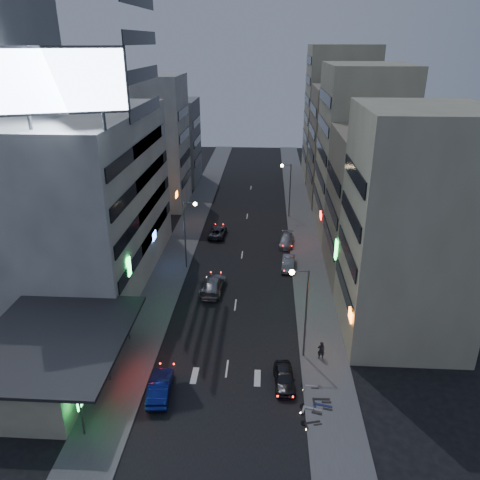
# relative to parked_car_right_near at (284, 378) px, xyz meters

# --- Properties ---
(ground) EXTENTS (180.00, 180.00, 0.00)m
(ground) POSITION_rel_parked_car_right_near_xyz_m (-4.58, -2.37, -0.65)
(ground) COLOR black
(ground) RESTS_ON ground
(sidewalk_left) EXTENTS (4.00, 120.00, 0.12)m
(sidewalk_left) POSITION_rel_parked_car_right_near_xyz_m (-12.58, 27.63, -0.59)
(sidewalk_left) COLOR #4C4C4F
(sidewalk_left) RESTS_ON ground
(sidewalk_right) EXTENTS (4.00, 120.00, 0.12)m
(sidewalk_right) POSITION_rel_parked_car_right_near_xyz_m (3.42, 27.63, -0.59)
(sidewalk_right) COLOR #4C4C4F
(sidewalk_right) RESTS_ON ground
(food_court) EXTENTS (11.00, 13.00, 3.88)m
(food_court) POSITION_rel_parked_car_right_near_xyz_m (-18.48, -0.37, 1.33)
(food_court) COLOR #B5B08E
(food_court) RESTS_ON ground
(white_building) EXTENTS (14.00, 24.00, 18.00)m
(white_building) POSITION_rel_parked_car_right_near_xyz_m (-21.58, 17.63, 8.35)
(white_building) COLOR silver
(white_building) RESTS_ON ground
(shophouse_near) EXTENTS (10.00, 11.00, 20.00)m
(shophouse_near) POSITION_rel_parked_car_right_near_xyz_m (10.42, 8.13, 9.35)
(shophouse_near) COLOR #B5B08E
(shophouse_near) RESTS_ON ground
(shophouse_mid) EXTENTS (11.00, 12.00, 16.00)m
(shophouse_mid) POSITION_rel_parked_car_right_near_xyz_m (10.92, 19.63, 7.35)
(shophouse_mid) COLOR gray
(shophouse_mid) RESTS_ON ground
(shophouse_far) EXTENTS (10.00, 14.00, 22.00)m
(shophouse_far) POSITION_rel_parked_car_right_near_xyz_m (10.42, 32.63, 10.35)
(shophouse_far) COLOR #B5B08E
(shophouse_far) RESTS_ON ground
(far_left_a) EXTENTS (11.00, 10.00, 20.00)m
(far_left_a) POSITION_rel_parked_car_right_near_xyz_m (-20.08, 42.63, 9.35)
(far_left_a) COLOR silver
(far_left_a) RESTS_ON ground
(far_left_b) EXTENTS (12.00, 10.00, 15.00)m
(far_left_b) POSITION_rel_parked_car_right_near_xyz_m (-20.58, 55.63, 6.85)
(far_left_b) COLOR gray
(far_left_b) RESTS_ON ground
(far_right_a) EXTENTS (11.00, 12.00, 18.00)m
(far_right_a) POSITION_rel_parked_car_right_near_xyz_m (10.92, 47.63, 8.35)
(far_right_a) COLOR gray
(far_right_a) RESTS_ON ground
(far_right_b) EXTENTS (12.00, 12.00, 24.00)m
(far_right_b) POSITION_rel_parked_car_right_near_xyz_m (11.42, 61.63, 11.35)
(far_right_b) COLOR #B5B08E
(far_right_b) RESTS_ON ground
(billboard) EXTENTS (9.52, 3.75, 6.20)m
(billboard) POSITION_rel_parked_car_right_near_xyz_m (-17.57, 7.60, 21.01)
(billboard) COLOR #595B60
(billboard) RESTS_ON white_building
(street_lamp_right_near) EXTENTS (1.60, 0.44, 8.02)m
(street_lamp_right_near) POSITION_rel_parked_car_right_near_xyz_m (1.32, 3.63, 4.71)
(street_lamp_right_near) COLOR #595B60
(street_lamp_right_near) RESTS_ON sidewalk_right
(street_lamp_left) EXTENTS (1.60, 0.44, 8.02)m
(street_lamp_left) POSITION_rel_parked_car_right_near_xyz_m (-10.48, 19.63, 4.71)
(street_lamp_left) COLOR #595B60
(street_lamp_left) RESTS_ON sidewalk_left
(street_lamp_right_far) EXTENTS (1.60, 0.44, 8.02)m
(street_lamp_right_far) POSITION_rel_parked_car_right_near_xyz_m (1.32, 37.63, 4.71)
(street_lamp_right_far) COLOR #595B60
(street_lamp_right_far) RESTS_ON sidewalk_right
(parked_car_right_near) EXTENTS (1.79, 3.93, 1.31)m
(parked_car_right_near) POSITION_rel_parked_car_right_near_xyz_m (0.00, 0.00, 0.00)
(parked_car_right_near) COLOR #232327
(parked_car_right_near) RESTS_ON ground
(parked_car_right_mid) EXTENTS (1.74, 4.12, 1.32)m
(parked_car_right_mid) POSITION_rel_parked_car_right_near_xyz_m (1.02, 20.23, 0.01)
(parked_car_right_mid) COLOR gray
(parked_car_right_mid) RESTS_ON ground
(parked_car_left) EXTENTS (2.39, 4.75, 1.29)m
(parked_car_left) POSITION_rel_parked_car_right_near_xyz_m (-8.23, 29.54, -0.01)
(parked_car_left) COLOR #2C2B31
(parked_car_left) RESTS_ON ground
(parked_car_right_far) EXTENTS (2.20, 4.52, 1.27)m
(parked_car_right_far) POSITION_rel_parked_car_right_near_xyz_m (1.02, 27.04, -0.02)
(parked_car_right_far) COLOR gray
(parked_car_right_far) RESTS_ON ground
(road_car_blue) EXTENTS (1.85, 4.48, 1.44)m
(road_car_blue) POSITION_rel_parked_car_right_near_xyz_m (-9.30, -1.65, 0.07)
(road_car_blue) COLOR navy
(road_car_blue) RESTS_ON ground
(road_car_silver) EXTENTS (2.58, 5.53, 1.56)m
(road_car_silver) POSITION_rel_parked_car_right_near_xyz_m (-7.12, 14.29, 0.13)
(road_car_silver) COLOR gray
(road_car_silver) RESTS_ON ground
(person) EXTENTS (0.64, 0.46, 1.63)m
(person) POSITION_rel_parked_car_right_near_xyz_m (3.12, 3.31, 0.28)
(person) COLOR black
(person) RESTS_ON sidewalk_right
(scooter_black_a) EXTENTS (0.95, 1.77, 1.03)m
(scooter_black_a) POSITION_rel_parked_car_right_near_xyz_m (2.40, -3.68, -0.02)
(scooter_black_a) COLOR black
(scooter_black_a) RESTS_ON sidewalk_right
(scooter_silver_a) EXTENTS (1.22, 2.16, 1.26)m
(scooter_silver_a) POSITION_rel_parked_car_right_near_xyz_m (2.69, -2.70, 0.09)
(scooter_silver_a) COLOR #909497
(scooter_silver_a) RESTS_ON sidewalk_right
(scooter_blue) EXTENTS (1.06, 2.01, 1.17)m
(scooter_blue) POSITION_rel_parked_car_right_near_xyz_m (3.47, -2.27, 0.05)
(scooter_blue) COLOR navy
(scooter_blue) RESTS_ON sidewalk_right
(scooter_black_b) EXTENTS (0.70, 1.96, 1.19)m
(scooter_black_b) POSITION_rel_parked_car_right_near_xyz_m (3.36, -1.46, 0.06)
(scooter_black_b) COLOR black
(scooter_black_b) RESTS_ON sidewalk_right
(scooter_silver_b) EXTENTS (0.62, 1.64, 0.99)m
(scooter_silver_b) POSITION_rel_parked_car_right_near_xyz_m (2.61, -0.09, -0.04)
(scooter_silver_b) COLOR #A4A5AC
(scooter_silver_b) RESTS_ON sidewalk_right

